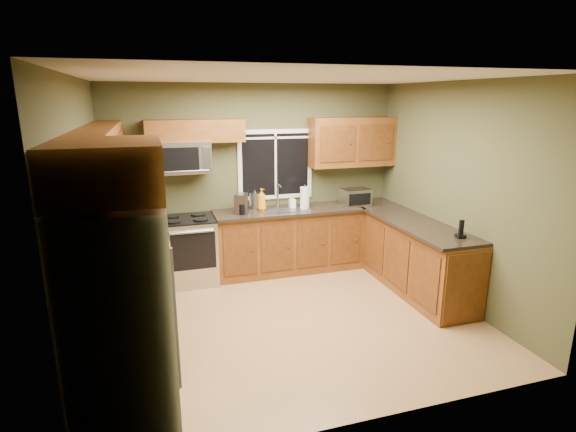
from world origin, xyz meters
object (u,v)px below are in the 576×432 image
refrigerator (123,321)px  coffee_maker (241,204)px  paper_towel_roll (305,198)px  soap_bottle_b (292,201)px  toaster_oven (355,197)px  kettle (255,200)px  microwave (182,157)px  soap_bottle_a (262,199)px  soap_bottle_c (241,204)px  cordless_phone (461,232)px  range (188,250)px

refrigerator → coffee_maker: (1.45, 2.74, 0.17)m
paper_towel_roll → soap_bottle_b: bearing=153.7°
toaster_oven → kettle: kettle is taller
microwave → soap_bottle_b: 1.69m
toaster_oven → soap_bottle_a: size_ratio=1.34×
soap_bottle_b → soap_bottle_c: bearing=168.7°
microwave → toaster_oven: 2.57m
microwave → toaster_oven: size_ratio=1.83×
kettle → soap_bottle_b: (0.54, -0.10, -0.04)m
soap_bottle_c → cordless_phone: 3.01m
paper_towel_roll → soap_bottle_b: size_ratio=1.85×
range → kettle: bearing=10.2°
soap_bottle_a → cordless_phone: size_ratio=1.46×
refrigerator → toaster_oven: refrigerator is taller
soap_bottle_b → cordless_phone: cordless_phone is taller
range → microwave: microwave is taller
microwave → coffee_maker: bearing=-12.1°
toaster_oven → soap_bottle_c: bearing=169.9°
soap_bottle_b → toaster_oven: bearing=-9.1°
cordless_phone → soap_bottle_c: bearing=135.4°
paper_towel_roll → soap_bottle_c: paper_towel_roll is taller
paper_towel_roll → soap_bottle_c: size_ratio=2.29×
soap_bottle_b → cordless_phone: 2.41m
toaster_oven → soap_bottle_c: size_ratio=2.76×
coffee_maker → soap_bottle_a: 0.34m
kettle → microwave: bearing=-177.5°
kettle → soap_bottle_b: kettle is taller
soap_bottle_b → microwave: bearing=178.0°
kettle → soap_bottle_c: 0.21m
soap_bottle_a → soap_bottle_b: size_ratio=1.67×
microwave → paper_towel_roll: 1.82m
soap_bottle_a → soap_bottle_c: size_ratio=2.06×
kettle → cordless_phone: bearing=-46.7°
range → kettle: 1.18m
paper_towel_roll → soap_bottle_c: (-0.90, 0.23, -0.08)m
range → soap_bottle_b: (1.54, 0.08, 0.56)m
range → kettle: (1.00, 0.18, 0.60)m
paper_towel_roll → soap_bottle_b: paper_towel_roll is taller
range → soap_bottle_a: bearing=4.7°
refrigerator → kettle: bearing=60.2°
microwave → coffee_maker: microwave is taller
soap_bottle_b → kettle: bearing=169.7°
paper_towel_roll → range: bearing=-179.9°
kettle → soap_bottle_a: (0.08, -0.09, 0.02)m
cordless_phone → refrigerator: bearing=-166.2°
coffee_maker → soap_bottle_c: (0.04, 0.26, -0.05)m
microwave → soap_bottle_c: size_ratio=5.06×
soap_bottle_b → range: bearing=-176.9°
range → toaster_oven: bearing=-1.5°
refrigerator → microwave: microwave is taller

